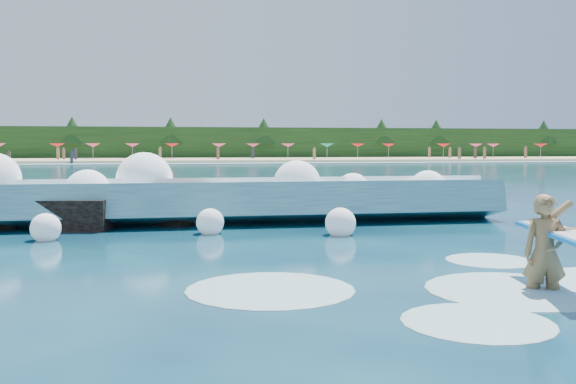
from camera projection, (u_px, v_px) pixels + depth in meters
name	position (u px, v px, depth m)	size (l,w,h in m)	color
ground	(226.00, 268.00, 11.51)	(200.00, 200.00, 0.00)	#07203C
beach	(176.00, 160.00, 87.98)	(140.00, 20.00, 0.40)	tan
wet_band	(177.00, 164.00, 77.20)	(140.00, 5.00, 0.08)	silver
treeline	(175.00, 144.00, 97.61)	(140.00, 4.00, 5.00)	black
breaking_wave	(183.00, 203.00, 18.17)	(18.25, 2.83, 1.57)	teal
rock_cluster	(67.00, 211.00, 17.46)	(8.27, 3.20, 1.32)	black
surfer_with_board	(549.00, 249.00, 9.49)	(1.17, 2.95, 1.78)	olive
wave_spray	(171.00, 188.00, 18.03)	(15.02, 5.03, 2.08)	white
surf_foam	(461.00, 289.00, 9.77)	(8.79, 5.73, 0.13)	silver
beach_umbrellas	(175.00, 145.00, 89.85)	(113.96, 6.80, 0.50)	#E9447D
beachgoers	(219.00, 154.00, 85.36)	(105.37, 13.36, 1.93)	#3F332D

